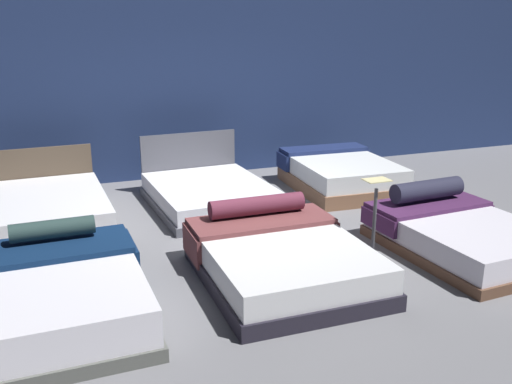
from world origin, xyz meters
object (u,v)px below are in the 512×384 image
(bed_5, at_px, (341,174))
(bed_1, at_px, (282,258))
(bed_2, at_px, (461,233))
(bed_0, at_px, (61,294))
(bed_4, at_px, (210,194))
(price_sign, at_px, (374,231))
(bed_3, at_px, (44,210))

(bed_5, bearing_deg, bed_1, -126.26)
(bed_2, bearing_deg, bed_0, 176.93)
(bed_2, relative_size, bed_4, 0.98)
(bed_4, relative_size, price_sign, 2.26)
(bed_0, xyz_separation_m, bed_2, (4.50, 0.02, -0.03))
(bed_2, height_order, bed_4, bed_4)
(bed_0, bearing_deg, bed_2, -0.78)
(price_sign, bearing_deg, bed_1, -178.74)
(bed_1, relative_size, bed_4, 0.94)
(bed_3, bearing_deg, bed_4, -1.96)
(bed_4, xyz_separation_m, price_sign, (1.13, -2.65, 0.19))
(bed_1, distance_m, bed_3, 3.55)
(bed_1, height_order, price_sign, price_sign)
(bed_0, bearing_deg, bed_3, 90.97)
(bed_0, xyz_separation_m, bed_4, (2.21, 2.75, -0.06))
(bed_0, distance_m, bed_5, 5.28)
(bed_0, height_order, bed_2, bed_0)
(bed_3, distance_m, price_sign, 4.36)
(bed_4, bearing_deg, bed_0, -131.42)
(bed_0, distance_m, bed_2, 4.50)
(bed_3, bearing_deg, price_sign, -39.35)
(bed_2, height_order, bed_3, bed_3)
(bed_1, bearing_deg, bed_5, 51.40)
(bed_4, height_order, price_sign, price_sign)
(bed_1, distance_m, price_sign, 1.14)
(bed_0, distance_m, bed_4, 3.53)
(price_sign, bearing_deg, bed_3, 142.25)
(bed_3, bearing_deg, bed_0, -89.61)
(price_sign, bearing_deg, bed_4, 113.12)
(bed_0, xyz_separation_m, bed_5, (4.46, 2.83, 0.00))
(bed_4, distance_m, price_sign, 2.89)
(bed_0, relative_size, bed_1, 0.99)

